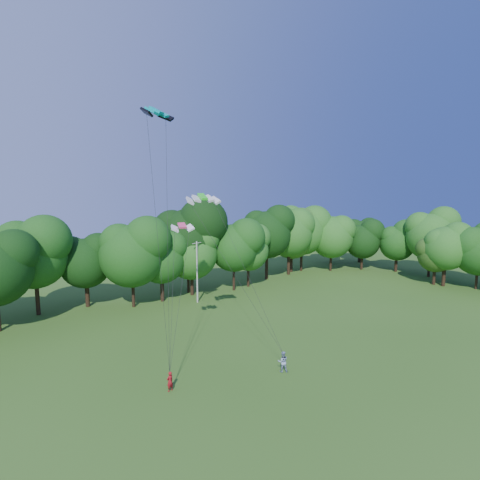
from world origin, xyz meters
TOP-DOWN VIEW (x-y plane):
  - ground at (0.00, 0.00)m, footprint 160.00×160.00m
  - utility_pole at (5.54, 30.96)m, footprint 1.61×0.58m
  - kite_flyer_left at (-7.65, 12.71)m, footprint 0.64×0.49m
  - kite_flyer_right at (1.27, 9.80)m, footprint 1.09×1.04m
  - kite_teal at (-6.50, 16.20)m, footprint 2.94×2.14m
  - kite_green at (-1.31, 18.05)m, footprint 3.23×1.95m
  - kite_pink at (-3.72, 17.61)m, footprint 2.15×1.42m
  - tree_back_center at (6.97, 35.98)m, footprint 10.22×10.22m
  - tree_back_east at (29.12, 36.91)m, footprint 8.75×8.75m
  - tree_flank_east at (40.77, 16.40)m, footprint 5.89×5.89m

SIDE VIEW (x-z plane):
  - ground at x=0.00m, z-range 0.00..0.00m
  - kite_flyer_left at x=-7.65m, z-range 0.00..1.55m
  - kite_flyer_right at x=1.27m, z-range 0.00..1.77m
  - utility_pole at x=5.54m, z-range 0.11..8.44m
  - tree_flank_east at x=40.77m, z-range 1.06..9.63m
  - tree_back_east at x=29.12m, z-range 1.58..14.31m
  - tree_back_center at x=6.97m, z-range 1.85..16.72m
  - kite_pink at x=-3.72m, z-range 11.76..12.23m
  - kite_green at x=-1.31m, z-range 14.17..14.81m
  - kite_teal at x=-6.50m, z-range 20.88..21.57m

